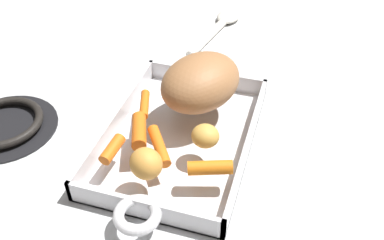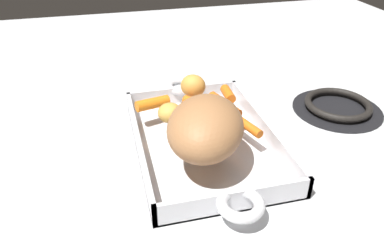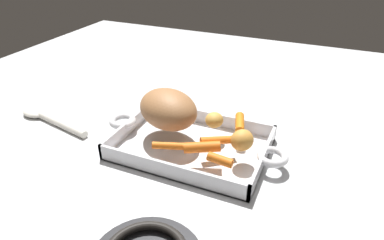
# 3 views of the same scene
# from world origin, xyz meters

# --- Properties ---
(ground_plane) EXTENTS (1.72, 1.72, 0.00)m
(ground_plane) POSITION_xyz_m (0.00, 0.00, 0.00)
(ground_plane) COLOR silver
(roasting_dish) EXTENTS (0.40, 0.22, 0.04)m
(roasting_dish) POSITION_xyz_m (0.00, 0.00, 0.01)
(roasting_dish) COLOR silver
(roasting_dish) RESTS_ON ground_plane
(pork_roast) EXTENTS (0.17, 0.16, 0.08)m
(pork_roast) POSITION_xyz_m (0.06, -0.02, 0.08)
(pork_roast) COLOR #A46E43
(pork_roast) RESTS_ON roasting_dish
(baby_carrot_center_right) EXTENTS (0.07, 0.05, 0.03)m
(baby_carrot_center_right) POSITION_xyz_m (-0.04, 0.05, 0.05)
(baby_carrot_center_right) COLOR orange
(baby_carrot_center_right) RESTS_ON roasting_dish
(baby_carrot_southeast) EXTENTS (0.06, 0.03, 0.01)m
(baby_carrot_southeast) POSITION_xyz_m (0.02, 0.07, 0.04)
(baby_carrot_southeast) COLOR orange
(baby_carrot_southeast) RESTS_ON roasting_dish
(baby_carrot_northeast) EXTENTS (0.04, 0.06, 0.02)m
(baby_carrot_northeast) POSITION_xyz_m (-0.08, -0.07, 0.05)
(baby_carrot_northeast) COLOR orange
(baby_carrot_northeast) RESTS_ON roasting_dish
(baby_carrot_center_left) EXTENTS (0.05, 0.02, 0.02)m
(baby_carrot_center_left) POSITION_xyz_m (-0.09, 0.07, 0.05)
(baby_carrot_center_left) COLOR orange
(baby_carrot_center_left) RESTS_ON roasting_dish
(baby_carrot_southwest) EXTENTS (0.07, 0.05, 0.02)m
(baby_carrot_southwest) POSITION_xyz_m (-0.06, 0.01, 0.04)
(baby_carrot_southwest) COLOR orange
(baby_carrot_southwest) RESTS_ON roasting_dish
(potato_near_roast) EXTENTS (0.04, 0.04, 0.03)m
(potato_near_roast) POSITION_xyz_m (-0.03, -0.05, 0.05)
(potato_near_roast) COLOR gold
(potato_near_roast) RESTS_ON roasting_dish
(potato_whole) EXTENTS (0.06, 0.06, 0.04)m
(potato_whole) POSITION_xyz_m (-0.11, 0.01, 0.06)
(potato_whole) COLOR gold
(potato_whole) RESTS_ON roasting_dish
(serving_spoon) EXTENTS (0.23, 0.08, 0.02)m
(serving_spoon) POSITION_xyz_m (0.38, 0.03, 0.01)
(serving_spoon) COLOR white
(serving_spoon) RESTS_ON ground_plane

